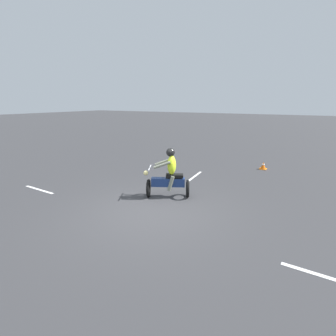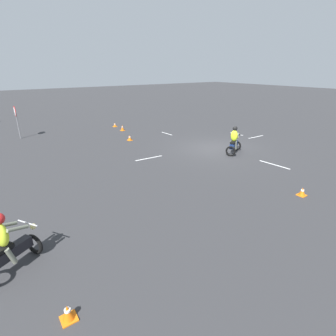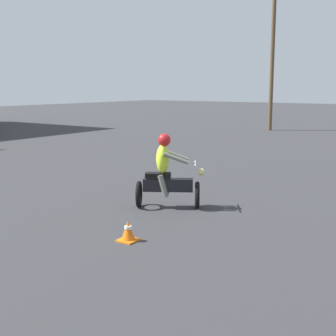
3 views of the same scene
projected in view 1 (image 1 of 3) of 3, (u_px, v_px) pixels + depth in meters
The scene contains 6 objects.
ground_plane at pixel (152, 212), 7.59m from camera, with size 120.00×120.00×0.00m, color #333335.
motorcycle_rider_foreground at pixel (169, 176), 8.57m from camera, with size 1.18×1.52×1.66m.
traffic_cone_far_right at pixel (263, 166), 12.26m from camera, with size 0.32×0.32×0.34m.
lane_stripe_n at pixel (331, 278), 4.74m from camera, with size 0.10×1.68×0.01m, color silver.
lane_stripe_w at pixel (194, 177), 11.08m from camera, with size 0.10×1.73×0.01m, color silver.
lane_stripe_s at pixel (39, 190), 9.46m from camera, with size 0.10×1.59×0.01m, color silver.
Camera 1 is at (5.86, 3.91, 3.13)m, focal length 28.00 mm.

